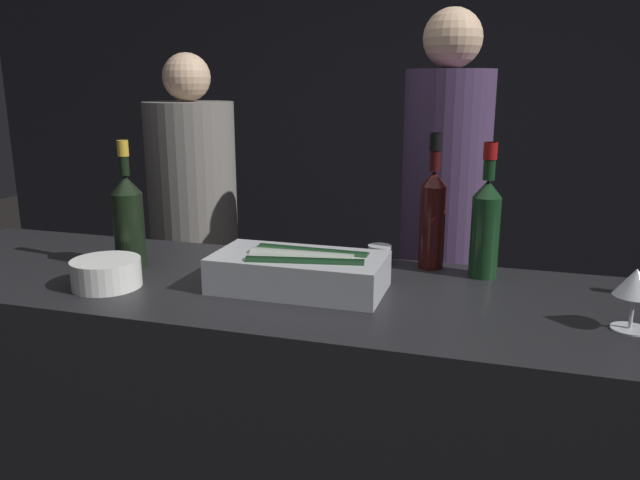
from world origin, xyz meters
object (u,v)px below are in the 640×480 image
Objects in this scene: ice_bin_with_bottles at (301,270)px; red_wine_bottle_black_foil at (433,213)px; red_wine_bottle_burgundy at (486,223)px; bowl_white at (106,272)px; candle_votive at (380,255)px; champagne_bottle at (128,219)px; person_in_hoodie at (194,219)px; wine_glass at (635,285)px; person_blond_tee at (443,224)px.

ice_bin_with_bottles is 1.14× the size of red_wine_bottle_black_foil.
red_wine_bottle_black_foil is at bearing 162.99° from red_wine_bottle_burgundy.
red_wine_bottle_burgundy is at bearing 21.77° from bowl_white.
red_wine_bottle_black_foil reaches higher than candle_votive.
person_in_hoodie reaches higher than champagne_bottle.
red_wine_bottle_burgundy is (0.93, 0.37, 0.11)m from bowl_white.
wine_glass is 0.36× the size of red_wine_bottle_black_foil.
champagne_bottle is 0.22× the size of person_in_hoodie.
champagne_bottle is (-0.82, -0.25, -0.02)m from red_wine_bottle_black_foil.
candle_votive is (0.64, 0.40, -0.01)m from bowl_white.
bowl_white is at bearing -152.01° from red_wine_bottle_black_foil.
red_wine_bottle_burgundy is at bearing -25.40° from person_blond_tee.
person_blond_tee reaches higher than red_wine_bottle_burgundy.
ice_bin_with_bottles reaches higher than candle_votive.
champagne_bottle is (-0.67, -0.23, 0.11)m from candle_votive.
person_blond_tee reaches higher than wine_glass.
candle_votive is at bearing 173.65° from red_wine_bottle_burgundy.
red_wine_bottle_black_foil is 0.63m from person_blond_tee.
candle_votive is (-0.61, 0.33, -0.07)m from wine_glass.
wine_glass is 0.58m from red_wine_bottle_black_foil.
ice_bin_with_bottles is 6.38× the size of candle_votive.
bowl_white is 1.29m from person_in_hoodie.
bowl_white is at bearing -147.63° from candle_votive.
person_blond_tee is at bearing 66.97° from person_in_hoodie.
champagne_bottle is at bearing 175.65° from wine_glass.
person_blond_tee is at bearing 73.40° from ice_bin_with_bottles.
wine_glass is 2.02m from person_in_hoodie.
ice_bin_with_bottles is 0.50m from bowl_white.
person_blond_tee reaches higher than champagne_bottle.
ice_bin_with_bottles is at bearing -117.56° from candle_votive.
candle_votive is 0.04× the size of person_blond_tee.
bowl_white is 1.25m from wine_glass.
wine_glass is 1.07m from person_blond_tee.
person_blond_tee is at bearing 78.88° from candle_votive.
red_wine_bottle_black_foil is 0.21× the size of person_blond_tee.
wine_glass is 0.08× the size of person_in_hoodie.
bowl_white is 1.00m from red_wine_bottle_burgundy.
bowl_white is (-0.49, -0.12, -0.01)m from ice_bin_with_bottles.
wine_glass is at bearing -36.34° from red_wine_bottle_black_foil.
person_blond_tee is at bearing 92.27° from red_wine_bottle_black_foil.
red_wine_bottle_black_foil reaches higher than bowl_white.
red_wine_bottle_burgundy reaches higher than ice_bin_with_bottles.
red_wine_bottle_black_foil is at bearing 27.99° from bowl_white.
red_wine_bottle_burgundy is at bearing -6.35° from candle_votive.
person_in_hoodie reaches higher than bowl_white.
person_in_hoodie is at bearing 109.09° from champagne_bottle.
bowl_white is 1.27m from person_blond_tee.
ice_bin_with_bottles is 0.32m from candle_votive.
ice_bin_with_bottles is 0.76m from wine_glass.
champagne_bottle is at bearing -83.09° from person_blond_tee.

